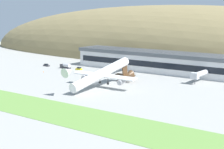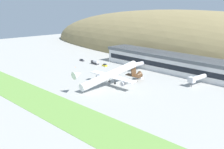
% 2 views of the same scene
% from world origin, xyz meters
% --- Properties ---
extents(ground_plane, '(442.49, 442.49, 0.00)m').
position_xyz_m(ground_plane, '(0.00, 0.00, 0.00)').
color(ground_plane, '#9E9E99').
extents(grass_strip_foreground, '(398.24, 20.92, 0.08)m').
position_xyz_m(grass_strip_foreground, '(0.00, -44.57, 0.04)').
color(grass_strip_foreground, '#669342').
rests_on(grass_strip_foreground, ground_plane).
extents(hill_backdrop, '(355.94, 81.55, 73.45)m').
position_xyz_m(hill_backdrop, '(-13.28, 99.90, 0.00)').
color(hill_backdrop, olive).
rests_on(hill_backdrop, ground_plane).
extents(terminal_building, '(114.15, 17.51, 11.11)m').
position_xyz_m(terminal_building, '(14.48, 47.05, 6.29)').
color(terminal_building, silver).
rests_on(terminal_building, ground_plane).
extents(jetway_0, '(3.38, 12.41, 5.43)m').
position_xyz_m(jetway_0, '(-8.10, 31.91, 3.99)').
color(jetway_0, silver).
rests_on(jetway_0, ground_plane).
extents(jetway_1, '(3.38, 14.58, 5.43)m').
position_xyz_m(jetway_1, '(38.07, 30.76, 3.99)').
color(jetway_1, silver).
rests_on(jetway_1, ground_plane).
extents(cargo_airplane, '(32.42, 47.04, 12.32)m').
position_xyz_m(cargo_airplane, '(8.78, -4.70, 6.07)').
color(cargo_airplane, white).
extents(service_car_0, '(4.30, 2.09, 1.50)m').
position_xyz_m(service_car_0, '(6.96, 19.66, 0.62)').
color(service_car_0, silver).
rests_on(service_car_0, ground_plane).
extents(service_car_1, '(3.68, 1.96, 1.70)m').
position_xyz_m(service_car_1, '(-31.53, 25.59, 0.70)').
color(service_car_1, gold).
rests_on(service_car_1, ground_plane).
extents(service_car_2, '(4.36, 1.75, 1.45)m').
position_xyz_m(service_car_2, '(-56.64, 24.71, 0.60)').
color(service_car_2, '#333338').
rests_on(service_car_2, ground_plane).
extents(fuel_truck, '(7.10, 2.63, 3.09)m').
position_xyz_m(fuel_truck, '(-41.06, 24.84, 1.45)').
color(fuel_truck, '#333338').
rests_on(fuel_truck, ground_plane).
extents(traffic_cone_0, '(0.52, 0.52, 0.58)m').
position_xyz_m(traffic_cone_0, '(-42.47, 8.78, 0.28)').
color(traffic_cone_0, orange).
rests_on(traffic_cone_0, ground_plane).
extents(traffic_cone_1, '(0.52, 0.52, 0.58)m').
position_xyz_m(traffic_cone_1, '(3.89, 13.68, 0.28)').
color(traffic_cone_1, orange).
rests_on(traffic_cone_1, ground_plane).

